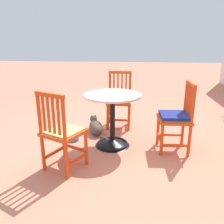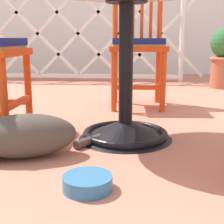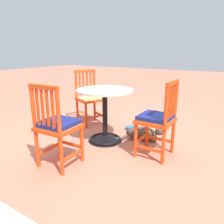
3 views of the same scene
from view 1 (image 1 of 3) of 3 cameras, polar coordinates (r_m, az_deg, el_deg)
The scene contains 7 objects.
ground_plane at distance 3.38m, azimuth 0.31°, elevation -7.23°, with size 24.00×24.00×0.00m, color #C6755B.
cafe_table at distance 3.16m, azimuth 0.19°, elevation -3.50°, with size 0.76×0.76×0.73m.
orange_chair_tucked_in at distance 3.09m, azimuth 15.47°, elevation -1.45°, with size 0.42×0.42×0.91m.
orange_chair_at_corner at distance 3.83m, azimuth 1.79°, elevation 2.85°, with size 0.40×0.40×0.91m.
orange_chair_by_planter at distance 2.60m, azimuth -12.19°, elevation -5.10°, with size 0.53×0.53×0.91m.
tabby_cat at distance 3.68m, azimuth -4.07°, elevation -3.55°, with size 0.65×0.45×0.23m.
pet_water_bowl at distance 3.45m, azimuth -9.57°, elevation -6.52°, with size 0.17×0.17×0.05m, color teal.
Camera 1 is at (3.06, 0.27, 1.42)m, focal length 37.14 mm.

